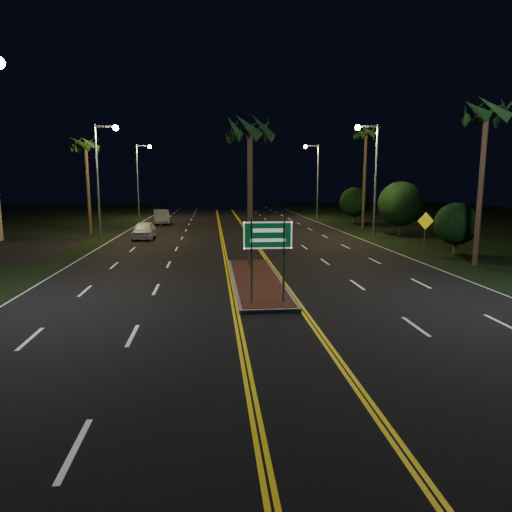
{
  "coord_description": "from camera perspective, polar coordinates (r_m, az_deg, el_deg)",
  "views": [
    {
      "loc": [
        -2.03,
        -13.64,
        4.67
      ],
      "look_at": [
        -0.41,
        3.02,
        1.9
      ],
      "focal_mm": 32.0,
      "sensor_mm": 36.0,
      "label": 1
    }
  ],
  "objects": [
    {
      "name": "shrub_far",
      "position": [
        52.16,
        12.21,
        6.62
      ],
      "size": [
        3.24,
        3.24,
        3.96
      ],
      "color": "#382819",
      "rests_on": "ground"
    },
    {
      "name": "streetlight_left_far",
      "position": [
        58.28,
        -14.24,
        10.08
      ],
      "size": [
        1.91,
        0.44,
        9.0
      ],
      "color": "gray",
      "rests_on": "ground"
    },
    {
      "name": "median_island",
      "position": [
        21.24,
        0.07,
        -3.07
      ],
      "size": [
        2.25,
        10.25,
        0.17
      ],
      "color": "gray",
      "rests_on": "ground"
    },
    {
      "name": "highway_sign",
      "position": [
        16.72,
        1.48,
        1.6
      ],
      "size": [
        1.8,
        0.08,
        3.2
      ],
      "color": "gray",
      "rests_on": "ground"
    },
    {
      "name": "streetlight_left_mid",
      "position": [
        38.62,
        -18.71,
        10.37
      ],
      "size": [
        1.91,
        0.44,
        9.0
      ],
      "color": "gray",
      "rests_on": "ground"
    },
    {
      "name": "shrub_mid",
      "position": [
        40.96,
        17.61,
        6.24
      ],
      "size": [
        3.78,
        3.78,
        4.62
      ],
      "color": "#382819",
      "rests_on": "ground"
    },
    {
      "name": "warning_sign",
      "position": [
        31.45,
        20.4,
        3.48
      ],
      "size": [
        1.12,
        0.12,
        2.66
      ],
      "rotation": [
        0.0,
        0.0,
        0.08
      ],
      "color": "gray",
      "rests_on": "ground"
    },
    {
      "name": "palm_right_near",
      "position": [
        27.97,
        26.88,
        15.69
      ],
      "size": [
        2.4,
        2.4,
        9.3
      ],
      "color": "#382819",
      "rests_on": "ground"
    },
    {
      "name": "streetlight_right_mid",
      "position": [
        37.83,
        14.23,
        10.61
      ],
      "size": [
        1.91,
        0.44,
        9.0
      ],
      "color": "gray",
      "rests_on": "ground"
    },
    {
      "name": "streetlight_right_far",
      "position": [
        57.07,
        7.37,
        10.31
      ],
      "size": [
        1.91,
        0.44,
        9.0
      ],
      "color": "gray",
      "rests_on": "ground"
    },
    {
      "name": "shrub_near",
      "position": [
        31.82,
        23.74,
        3.69
      ],
      "size": [
        2.7,
        2.7,
        3.3
      ],
      "color": "#382819",
      "rests_on": "ground"
    },
    {
      "name": "palm_right_far",
      "position": [
        46.31,
        13.61,
        14.69
      ],
      "size": [
        2.4,
        2.4,
        10.3
      ],
      "color": "#382819",
      "rests_on": "ground"
    },
    {
      "name": "palm_left_far",
      "position": [
        43.12,
        -20.54,
        12.91
      ],
      "size": [
        2.4,
        2.4,
        8.8
      ],
      "color": "#382819",
      "rests_on": "ground"
    },
    {
      "name": "car_near",
      "position": [
        38.31,
        -13.84,
        3.35
      ],
      "size": [
        2.16,
        4.92,
        1.63
      ],
      "primitive_type": "imported",
      "rotation": [
        0.0,
        0.0,
        0.01
      ],
      "color": "white",
      "rests_on": "ground"
    },
    {
      "name": "ground",
      "position": [
        14.56,
        2.81,
        -9.32
      ],
      "size": [
        120.0,
        120.0,
        0.0
      ],
      "primitive_type": "plane",
      "color": "black",
      "rests_on": "ground"
    },
    {
      "name": "palm_median",
      "position": [
        24.36,
        -0.76,
        15.53
      ],
      "size": [
        2.4,
        2.4,
        8.3
      ],
      "color": "#382819",
      "rests_on": "ground"
    },
    {
      "name": "car_far",
      "position": [
        51.04,
        -11.75,
        4.96
      ],
      "size": [
        3.02,
        5.63,
        1.79
      ],
      "primitive_type": "imported",
      "rotation": [
        0.0,
        0.0,
        0.14
      ],
      "color": "#AAACB3",
      "rests_on": "ground"
    }
  ]
}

